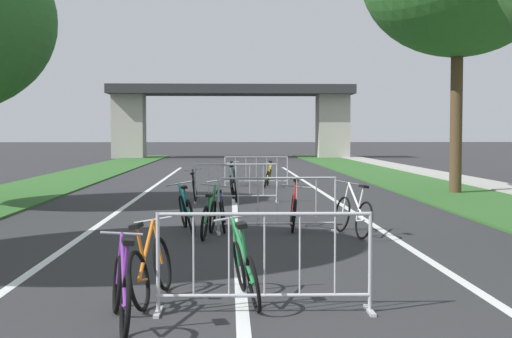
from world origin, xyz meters
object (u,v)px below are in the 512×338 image
at_px(bicycle_white_4, 353,215).
at_px(bicycle_black_6, 194,188).
at_px(bicycle_teal_0, 186,212).
at_px(bicycle_purple_8, 121,291).
at_px(crowd_barrier_second, 277,205).
at_px(bicycle_yellow_2, 268,177).
at_px(bicycle_orange_5, 151,268).
at_px(bicycle_red_7, 293,211).
at_px(crowd_barrier_fourth, 256,172).
at_px(bicycle_green_1, 209,218).
at_px(bicycle_blue_3, 222,211).
at_px(crowd_barrier_nearest, 264,263).
at_px(bicycle_silver_9, 233,187).
at_px(bicycle_green_11, 245,270).
at_px(crowd_barrier_third, 236,183).
at_px(bicycle_teal_10, 233,176).

distance_m(bicycle_white_4, bicycle_black_6, 7.51).
relative_size(bicycle_teal_0, bicycle_purple_8, 0.98).
distance_m(crowd_barrier_second, bicycle_yellow_2, 11.41).
relative_size(bicycle_orange_5, bicycle_red_7, 0.98).
bearing_deg(crowd_barrier_second, bicycle_black_6, 106.18).
height_order(crowd_barrier_fourth, bicycle_white_4, crowd_barrier_fourth).
distance_m(bicycle_red_7, bicycle_purple_8, 7.28).
height_order(bicycle_green_1, bicycle_blue_3, bicycle_blue_3).
relative_size(bicycle_green_1, bicycle_blue_3, 0.94).
bearing_deg(crowd_barrier_nearest, crowd_barrier_second, 84.85).
bearing_deg(crowd_barrier_nearest, bicycle_white_4, 71.10).
height_order(bicycle_teal_0, bicycle_silver_9, bicycle_silver_9).
bearing_deg(bicycle_yellow_2, bicycle_purple_8, -89.39).
distance_m(bicycle_teal_0, bicycle_red_7, 2.08).
relative_size(bicycle_green_1, bicycle_green_11, 0.98).
bearing_deg(bicycle_black_6, crowd_barrier_second, -75.30).
distance_m(crowd_barrier_third, bicycle_teal_0, 5.64).
height_order(crowd_barrier_third, bicycle_silver_9, crowd_barrier_third).
relative_size(crowd_barrier_third, bicycle_orange_5, 1.39).
height_order(bicycle_white_4, bicycle_orange_5, bicycle_white_4).
distance_m(bicycle_yellow_2, bicycle_white_4, 11.81).
bearing_deg(bicycle_teal_10, bicycle_blue_3, -88.23).
height_order(crowd_barrier_fourth, bicycle_silver_9, crowd_barrier_fourth).
relative_size(crowd_barrier_third, bicycle_yellow_2, 1.39).
bearing_deg(bicycle_silver_9, bicycle_white_4, -76.26).
distance_m(bicycle_green_1, bicycle_yellow_2, 11.98).
xyz_separation_m(bicycle_white_4, bicycle_purple_8, (-3.29, -6.00, -0.04)).
xyz_separation_m(crowd_barrier_second, bicycle_black_6, (-1.86, 6.41, -0.17)).
distance_m(crowd_barrier_fourth, bicycle_silver_9, 5.53).
bearing_deg(bicycle_white_4, bicycle_red_7, 124.62).
height_order(crowd_barrier_third, bicycle_purple_8, crowd_barrier_third).
bearing_deg(bicycle_yellow_2, bicycle_teal_10, 154.52).
xyz_separation_m(bicycle_orange_5, bicycle_purple_8, (-0.16, -1.07, -0.01)).
height_order(bicycle_orange_5, bicycle_black_6, bicycle_orange_5).
relative_size(crowd_barrier_fourth, bicycle_blue_3, 1.34).
height_order(crowd_barrier_fourth, bicycle_red_7, crowd_barrier_fourth).
distance_m(bicycle_teal_0, bicycle_green_11, 5.84).
xyz_separation_m(crowd_barrier_third, bicycle_green_11, (-0.00, -11.30, -0.16)).
xyz_separation_m(crowd_barrier_third, bicycle_silver_9, (-0.08, 0.43, -0.13)).
xyz_separation_m(bicycle_teal_0, bicycle_green_1, (0.46, -0.82, -0.02)).
bearing_deg(bicycle_red_7, bicycle_green_1, 35.63).
bearing_deg(bicycle_blue_3, bicycle_black_6, 98.07).
relative_size(crowd_barrier_second, bicycle_red_7, 1.36).
bearing_deg(bicycle_orange_5, bicycle_purple_8, -89.89).
height_order(crowd_barrier_second, bicycle_blue_3, crowd_barrier_second).
distance_m(bicycle_teal_0, bicycle_black_6, 6.06).
relative_size(crowd_barrier_nearest, bicycle_purple_8, 1.37).
xyz_separation_m(crowd_barrier_nearest, bicycle_purple_8, (-1.40, -0.47, -0.17)).
bearing_deg(bicycle_teal_10, bicycle_silver_9, -87.26).
bearing_deg(bicycle_silver_9, crowd_barrier_second, -86.91).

